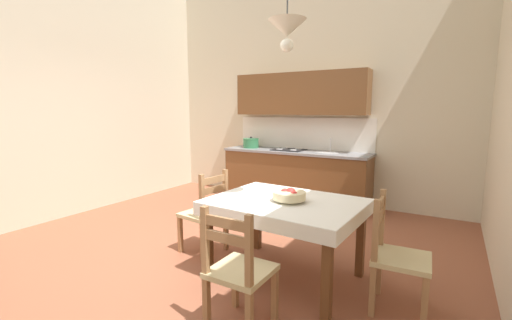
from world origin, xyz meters
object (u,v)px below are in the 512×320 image
kitchen_cabinetry (296,153)px  dining_table (285,213)px  dining_chair_camera_side (238,272)px  dining_chair_tv_side (205,214)px  pendant_lamp (287,29)px  dining_chair_window_side (396,256)px  fruit_bowl (289,195)px

kitchen_cabinetry → dining_table: bearing=-68.3°
dining_table → dining_chair_camera_side: 0.89m
dining_chair_tv_side → pendant_lamp: size_ratio=1.16×
kitchen_cabinetry → dining_chair_camera_side: (1.05, -3.39, -0.41)m
dining_table → dining_chair_camera_side: bearing=-86.8°
dining_table → pendant_lamp: bearing=-67.9°
dining_table → dining_chair_window_side: (0.98, -0.03, -0.19)m
dining_chair_window_side → dining_chair_tv_side: same height
kitchen_cabinetry → dining_table: size_ratio=1.78×
dining_chair_window_side → fruit_bowl: size_ratio=3.10×
dining_table → fruit_bowl: size_ratio=4.73×
dining_chair_tv_side → fruit_bowl: (1.06, -0.10, 0.37)m
kitchen_cabinetry → pendant_lamp: (1.04, -2.61, 1.39)m
dining_chair_window_side → kitchen_cabinetry: bearing=127.9°
kitchen_cabinetry → dining_chair_window_side: size_ratio=2.71×
dining_chair_camera_side → dining_chair_tv_side: same height
dining_table → fruit_bowl: bearing=-25.3°
dining_table → pendant_lamp: pendant_lamp is taller
kitchen_cabinetry → pendant_lamp: size_ratio=3.13×
dining_chair_tv_side → fruit_bowl: 1.13m
pendant_lamp → fruit_bowl: bearing=81.2°
dining_chair_camera_side → fruit_bowl: (0.00, 0.85, 0.37)m
dining_chair_camera_side → pendant_lamp: size_ratio=1.16×
dining_chair_window_side → pendant_lamp: (-0.94, -0.06, 1.81)m
kitchen_cabinetry → pendant_lamp: pendant_lamp is taller
fruit_bowl → dining_chair_tv_side: bearing=174.8°
dining_table → dining_chair_window_side: dining_chair_window_side is taller
dining_chair_tv_side → dining_chair_camera_side: bearing=-41.7°
kitchen_cabinetry → dining_chair_tv_side: (-0.01, -2.44, -0.41)m
kitchen_cabinetry → dining_chair_window_side: bearing=-52.1°
dining_chair_camera_side → dining_chair_tv_side: (-1.06, 0.94, 0.00)m
dining_chair_window_side → dining_table: bearing=178.2°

